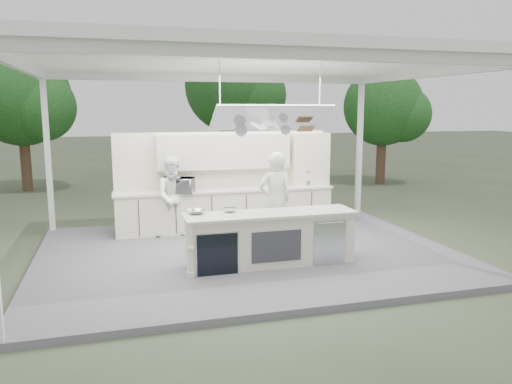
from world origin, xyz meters
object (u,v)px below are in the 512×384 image
object	(u,v)px
sous_chef	(175,197)
head_chef	(275,201)
back_counter	(226,209)
demo_island	(270,238)

from	to	relation	value
sous_chef	head_chef	bearing A→B (deg)	-39.58
back_counter	head_chef	world-z (taller)	head_chef
back_counter	head_chef	size ratio (longest dim) A/B	2.61
back_counter	sous_chef	distance (m)	1.34
head_chef	demo_island	bearing A→B (deg)	58.54
sous_chef	back_counter	bearing A→B (deg)	16.95
demo_island	back_counter	size ratio (longest dim) A/B	0.61
head_chef	sous_chef	world-z (taller)	head_chef
head_chef	sous_chef	distance (m)	2.37
demo_island	sous_chef	world-z (taller)	sous_chef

